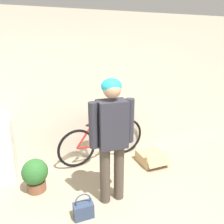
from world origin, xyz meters
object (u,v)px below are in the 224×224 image
(person, at_px, (112,131))
(potted_plant, at_px, (35,174))
(bicycle, at_px, (103,141))
(cardboard_box, at_px, (151,158))
(handbag, at_px, (83,210))

(person, xyz_separation_m, potted_plant, (-0.97, 0.58, -0.75))
(bicycle, bearing_deg, person, -111.40)
(bicycle, xyz_separation_m, potted_plant, (-1.22, -0.51, -0.10))
(person, bearing_deg, bicycle, 79.51)
(cardboard_box, relative_size, potted_plant, 1.06)
(bicycle, relative_size, potted_plant, 3.43)
(person, height_order, cardboard_box, person)
(person, distance_m, handbag, 1.04)
(handbag, height_order, potted_plant, potted_plant)
(bicycle, distance_m, handbag, 1.48)
(person, height_order, handbag, person)
(cardboard_box, height_order, potted_plant, potted_plant)
(bicycle, relative_size, cardboard_box, 3.22)
(handbag, bearing_deg, bicycle, 61.26)
(handbag, height_order, cardboard_box, handbag)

